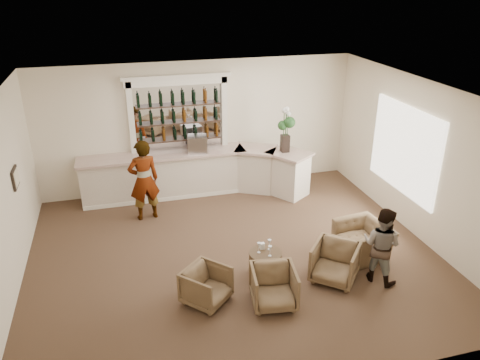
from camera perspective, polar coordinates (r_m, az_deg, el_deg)
name	(u,v)px	position (r m, az deg, el deg)	size (l,w,h in m)	color
ground	(234,255)	(9.56, -0.78, -9.10)	(8.00, 8.00, 0.00)	brown
room_shell	(232,133)	(9.20, -1.00, 5.74)	(8.04, 7.02, 3.32)	#F3E6CA
bar_counter	(198,173)	(11.86, -5.20, 0.81)	(5.72, 1.80, 1.14)	white
back_bar_alcove	(179,114)	(11.71, -7.47, 7.98)	(2.64, 0.25, 3.00)	white
cocktail_table	(265,264)	(8.86, 3.09, -10.17)	(0.61, 0.61, 0.50)	#44301D
sommelier	(144,180)	(10.72, -11.64, -0.03)	(0.69, 0.45, 1.90)	gray
guest	(381,245)	(8.86, 16.86, -7.60)	(0.71, 0.55, 1.46)	gray
armchair_left	(206,286)	(8.20, -4.12, -12.74)	(0.70, 0.72, 0.65)	brown
armchair_center	(274,287)	(8.14, 4.13, -12.87)	(0.74, 0.76, 0.69)	brown
armchair_right	(335,262)	(8.85, 11.49, -9.82)	(0.78, 0.81, 0.73)	brown
armchair_far	(363,240)	(9.73, 14.77, -7.07)	(1.01, 0.88, 0.66)	brown
espresso_machine	(198,144)	(11.62, -5.19, 4.42)	(0.48, 0.40, 0.42)	#B2B2B6
flower_vase	(286,127)	(11.50, 5.58, 6.48)	(0.30, 0.30, 1.14)	black
wine_glass_bar_left	(147,153)	(11.51, -11.22, 3.30)	(0.07, 0.07, 0.21)	white
wine_glass_bar_right	(206,147)	(11.66, -4.20, 3.97)	(0.07, 0.07, 0.21)	white
wine_glass_tbl_a	(259,248)	(8.66, 2.32, -8.24)	(0.07, 0.07, 0.21)	white
wine_glass_tbl_b	(269,245)	(8.76, 3.61, -7.86)	(0.07, 0.07, 0.21)	white
wine_glass_tbl_c	(270,251)	(8.57, 3.67, -8.63)	(0.07, 0.07, 0.21)	white
napkin_holder	(262,246)	(8.80, 2.73, -8.03)	(0.08, 0.08, 0.12)	white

